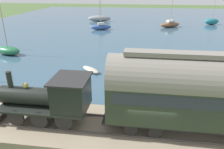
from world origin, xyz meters
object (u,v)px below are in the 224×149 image
(steam_locomotive, at_px, (53,96))
(rowboat_near_shore, at_px, (118,91))
(sailboat_blue, at_px, (101,27))
(sailboat_teal, at_px, (212,21))
(rowboat_off_pier, at_px, (91,70))
(sailboat_gray, at_px, (99,18))
(passenger_coach, at_px, (204,91))
(sailboat_green, at_px, (8,50))
(rowboat_far_out, at_px, (213,67))
(sailboat_brown, at_px, (170,24))

(steam_locomotive, height_order, rowboat_near_shore, steam_locomotive)
(steam_locomotive, xyz_separation_m, sailboat_blue, (33.33, 3.35, -1.74))
(sailboat_teal, height_order, rowboat_off_pier, sailboat_teal)
(sailboat_gray, xyz_separation_m, sailboat_blue, (-11.20, -2.51, -0.16))
(sailboat_teal, xyz_separation_m, rowboat_off_pier, (-33.20, 21.09, -0.51))
(passenger_coach, height_order, sailboat_green, sailboat_green)
(rowboat_far_out, bearing_deg, sailboat_green, 64.06)
(steam_locomotive, xyz_separation_m, rowboat_far_out, (12.64, -13.02, -2.10))
(sailboat_gray, relative_size, sailboat_blue, 1.50)
(sailboat_green, bearing_deg, rowboat_off_pier, -97.03)
(sailboat_brown, distance_m, rowboat_far_out, 25.83)
(sailboat_green, bearing_deg, sailboat_gray, 1.15)
(passenger_coach, relative_size, sailboat_teal, 1.78)
(sailboat_brown, relative_size, sailboat_blue, 1.27)
(rowboat_near_shore, xyz_separation_m, rowboat_off_pier, (4.54, 3.48, 0.01))
(sailboat_blue, bearing_deg, passenger_coach, 178.96)
(sailboat_gray, distance_m, rowboat_near_shore, 40.09)
(sailboat_green, bearing_deg, sailboat_blue, -12.17)
(sailboat_teal, bearing_deg, rowboat_far_out, 153.37)
(passenger_coach, relative_size, sailboat_green, 1.68)
(sailboat_teal, distance_m, rowboat_off_pier, 39.34)
(rowboat_near_shore, bearing_deg, steam_locomotive, 153.17)
(sailboat_gray, relative_size, sailboat_green, 1.33)
(sailboat_blue, bearing_deg, rowboat_off_pier, 167.22)
(sailboat_green, distance_m, rowboat_near_shore, 18.05)
(passenger_coach, height_order, sailboat_gray, sailboat_gray)
(sailboat_blue, distance_m, rowboat_far_out, 26.39)
(sailboat_teal, distance_m, rowboat_far_out, 31.64)
(passenger_coach, xyz_separation_m, sailboat_gray, (44.53, 14.42, -2.49))
(passenger_coach, xyz_separation_m, sailboat_blue, (33.33, 11.91, -2.65))
(rowboat_far_out, height_order, rowboat_off_pier, rowboat_far_out)
(rowboat_far_out, bearing_deg, sailboat_teal, -36.21)
(sailboat_brown, distance_m, sailboat_green, 33.33)
(steam_locomotive, distance_m, sailboat_green, 19.10)
(sailboat_brown, relative_size, sailboat_green, 1.13)
(rowboat_far_out, bearing_deg, steam_locomotive, 112.48)
(sailboat_brown, bearing_deg, sailboat_green, 103.85)
(sailboat_gray, height_order, rowboat_off_pier, sailboat_gray)
(sailboat_gray, height_order, sailboat_brown, sailboat_gray)
(sailboat_blue, relative_size, sailboat_green, 0.89)
(sailboat_green, distance_m, rowboat_off_pier, 12.96)
(steam_locomotive, relative_size, sailboat_teal, 0.99)
(passenger_coach, xyz_separation_m, rowboat_near_shore, (5.52, 5.19, -3.03))
(passenger_coach, relative_size, rowboat_near_shore, 4.42)
(steam_locomotive, distance_m, sailboat_teal, 48.10)
(passenger_coach, relative_size, sailboat_brown, 1.48)
(rowboat_near_shore, bearing_deg, sailboat_teal, -20.45)
(passenger_coach, bearing_deg, rowboat_off_pier, 40.77)
(sailboat_brown, distance_m, rowboat_off_pier, 30.44)
(steam_locomotive, height_order, sailboat_green, sailboat_green)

